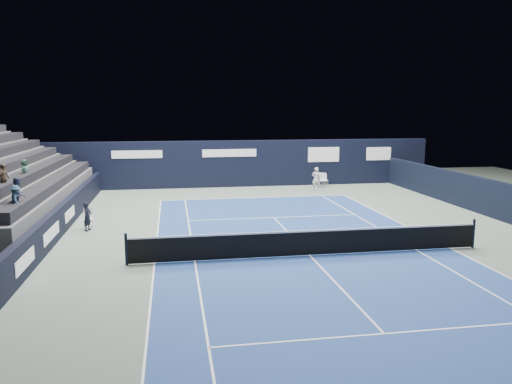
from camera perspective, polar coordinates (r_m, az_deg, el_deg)
ground at (r=20.02m, az=4.61°, el=-5.63°), size 48.00×48.00×0.00m
court_surface at (r=18.16m, az=6.17°, el=-7.23°), size 10.97×23.77×0.01m
enclosure_wall_right at (r=27.73m, az=24.01°, el=-0.27°), size 0.30×22.00×1.80m
folding_chair_back_a at (r=33.86m, az=7.61°, el=1.66°), size 0.53×0.55×0.95m
folding_chair_back_b at (r=34.35m, az=7.84°, el=1.48°), size 0.38×0.37×0.82m
line_judge_chair at (r=23.30m, az=-18.61°, el=-2.69°), size 0.44×0.43×0.87m
line_judge at (r=22.71m, az=-18.71°, el=-2.66°), size 0.45×0.54×1.25m
court_markings at (r=18.16m, az=6.17°, el=-7.22°), size 11.03×23.83×0.00m
tennis_net at (r=18.03m, az=6.20°, el=-5.70°), size 12.90×0.10×1.10m
back_sponsor_wall at (r=33.77m, az=-1.40°, el=3.28°), size 26.00×0.63×3.10m
side_barrier_left at (r=23.63m, az=-20.91°, el=-2.39°), size 0.33×22.00×1.20m
tennis_player at (r=32.36m, az=6.90°, el=1.52°), size 0.63×0.86×1.50m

